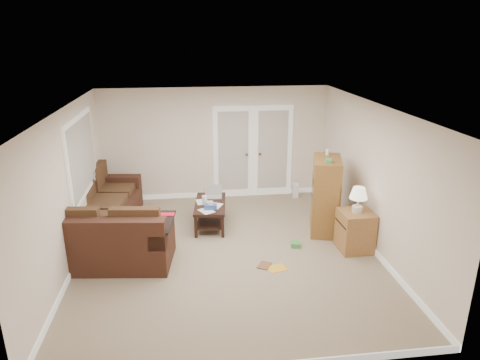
{
  "coord_description": "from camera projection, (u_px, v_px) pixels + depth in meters",
  "views": [
    {
      "loc": [
        -0.61,
        -6.51,
        3.58
      ],
      "look_at": [
        0.29,
        0.65,
        1.1
      ],
      "focal_mm": 32.0,
      "sensor_mm": 36.0,
      "label": 1
    }
  ],
  "objects": [
    {
      "name": "coffee_table",
      "position": [
        211.0,
        213.0,
        8.36
      ],
      "size": [
        0.69,
        1.21,
        0.79
      ],
      "rotation": [
        0.0,
        0.0,
        -0.1
      ],
      "color": "black",
      "rests_on": "floor"
    },
    {
      "name": "french_doors",
      "position": [
        253.0,
        152.0,
        9.66
      ],
      "size": [
        1.8,
        0.05,
        2.13
      ],
      "color": "white",
      "rests_on": "floor"
    },
    {
      "name": "side_cabinet",
      "position": [
        355.0,
        228.0,
        7.35
      ],
      "size": [
        0.56,
        0.56,
        1.15
      ],
      "rotation": [
        0.0,
        0.0,
        0.03
      ],
      "color": "#9C6C39",
      "rests_on": "floor"
    },
    {
      "name": "baseboards",
      "position": [
        228.0,
        251.0,
        7.33
      ],
      "size": [
        5.0,
        5.5,
        0.1
      ],
      "primitive_type": null,
      "color": "white",
      "rests_on": "floor"
    },
    {
      "name": "tv_armoire",
      "position": [
        325.0,
        195.0,
        7.99
      ],
      "size": [
        0.71,
        0.99,
        1.53
      ],
      "rotation": [
        0.0,
        0.0,
        -0.27
      ],
      "color": "olive",
      "rests_on": "floor"
    },
    {
      "name": "wall_right",
      "position": [
        374.0,
        179.0,
        7.24
      ],
      "size": [
        0.02,
        5.5,
        2.5
      ],
      "primitive_type": "cube",
      "color": "white",
      "rests_on": "floor"
    },
    {
      "name": "wall_front",
      "position": [
        253.0,
        275.0,
        4.36
      ],
      "size": [
        5.0,
        0.02,
        2.5
      ],
      "primitive_type": "cube",
      "color": "white",
      "rests_on": "floor"
    },
    {
      "name": "wall_left",
      "position": [
        67.0,
        192.0,
        6.64
      ],
      "size": [
        0.02,
        5.5,
        2.5
      ],
      "primitive_type": "cube",
      "color": "white",
      "rests_on": "floor"
    },
    {
      "name": "wall_back",
      "position": [
        215.0,
        144.0,
        9.52
      ],
      "size": [
        5.0,
        0.02,
        2.5
      ],
      "primitive_type": "cube",
      "color": "white",
      "rests_on": "floor"
    },
    {
      "name": "window_left",
      "position": [
        82.0,
        156.0,
        7.49
      ],
      "size": [
        0.05,
        1.92,
        1.42
      ],
      "color": "white",
      "rests_on": "wall_left"
    },
    {
      "name": "floor",
      "position": [
        228.0,
        253.0,
        7.35
      ],
      "size": [
        5.5,
        5.5,
        0.0
      ],
      "primitive_type": "plane",
      "color": "gray",
      "rests_on": "ground"
    },
    {
      "name": "floor_book",
      "position": [
        259.0,
        264.0,
        6.98
      ],
      "size": [
        0.28,
        0.3,
        0.02
      ],
      "primitive_type": "imported",
      "rotation": [
        0.0,
        0.0,
        -0.51
      ],
      "color": "brown",
      "rests_on": "floor"
    },
    {
      "name": "floor_magazine",
      "position": [
        277.0,
        268.0,
        6.87
      ],
      "size": [
        0.34,
        0.29,
        0.01
      ],
      "primitive_type": "cube",
      "rotation": [
        0.0,
        0.0,
        0.21
      ],
      "color": "gold",
      "rests_on": "floor"
    },
    {
      "name": "ceiling",
      "position": [
        226.0,
        108.0,
        6.53
      ],
      "size": [
        5.0,
        5.5,
        0.02
      ],
      "primitive_type": "cube",
      "color": "white",
      "rests_on": "wall_back"
    },
    {
      "name": "space_heater",
      "position": [
        295.0,
        190.0,
        9.8
      ],
      "size": [
        0.15,
        0.13,
        0.33
      ],
      "primitive_type": "cube",
      "rotation": [
        0.0,
        0.0,
        -0.15
      ],
      "color": "white",
      "rests_on": "floor"
    },
    {
      "name": "floor_greenbox",
      "position": [
        295.0,
        244.0,
        7.59
      ],
      "size": [
        0.19,
        0.23,
        0.08
      ],
      "primitive_type": "cube",
      "rotation": [
        0.0,
        0.0,
        -0.18
      ],
      "color": "#429345",
      "rests_on": "floor"
    },
    {
      "name": "sectional_sofa",
      "position": [
        105.0,
        224.0,
        7.61
      ],
      "size": [
        2.13,
        3.25,
        0.94
      ],
      "rotation": [
        0.0,
        0.0,
        -0.12
      ],
      "color": "#412419",
      "rests_on": "floor"
    }
  ]
}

